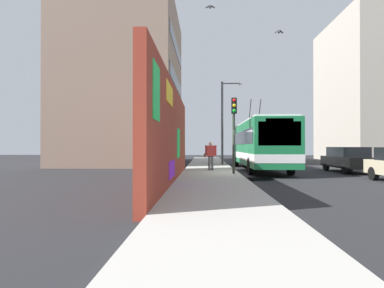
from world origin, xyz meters
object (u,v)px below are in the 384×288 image
Objects in this scene: traffic_light at (234,122)px; street_lamp at (224,117)px; city_bus at (259,144)px; pedestrian_midblock at (211,153)px; parked_car_black at (348,159)px.

street_lamp is at bearing -0.55° from traffic_light.
city_bus is 6.73× the size of pedestrian_midblock.
pedestrian_midblock is 3.12m from traffic_light.
pedestrian_midblock reaches higher than parked_car_black.
parked_car_black is at bearing -67.99° from traffic_light.
traffic_light is at bearing -152.76° from pedestrian_midblock.
traffic_light is at bearing 112.01° from parked_car_black.
city_bus is 2.89× the size of traffic_light.
city_bus is 2.73× the size of parked_car_black.
street_lamp reaches higher than city_bus.
street_lamp is at bearing -11.09° from pedestrian_midblock.
city_bus is 1.74× the size of street_lamp.
city_bus is at bearing -153.33° from street_lamp.
street_lamp reaches higher than parked_car_black.
parked_car_black is at bearing -85.64° from pedestrian_midblock.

